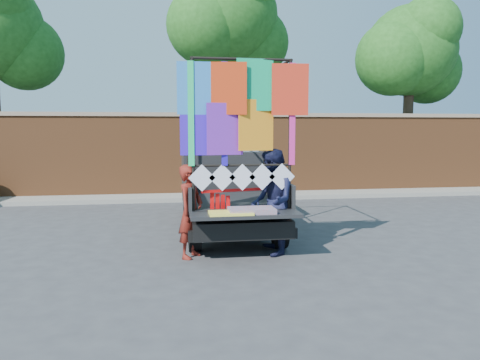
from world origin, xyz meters
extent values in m
plane|color=#38383A|center=(0.00, 0.00, 0.00)|extent=(90.00, 90.00, 0.00)
cube|color=brown|center=(0.00, 7.00, 1.25)|extent=(30.00, 0.35, 2.50)
cube|color=gray|center=(0.00, 7.00, 2.55)|extent=(30.00, 0.45, 0.12)
cube|color=gray|center=(0.00, 6.30, 0.06)|extent=(30.00, 1.20, 0.12)
sphere|color=#1D5117|center=(-5.60, 8.60, 4.55)|extent=(2.40, 2.40, 2.40)
cylinder|color=#38281C|center=(1.00, 8.20, 2.73)|extent=(0.36, 0.36, 5.46)
sphere|color=#1D5117|center=(1.00, 8.20, 5.85)|extent=(3.20, 3.20, 3.20)
sphere|color=#1D5117|center=(1.90, 8.60, 5.07)|extent=(2.40, 2.40, 2.40)
sphere|color=#1D5117|center=(0.20, 7.90, 5.46)|extent=(2.60, 2.60, 2.60)
cylinder|color=#38281C|center=(7.50, 8.20, 2.27)|extent=(0.36, 0.36, 4.55)
sphere|color=#1D5117|center=(7.50, 8.20, 4.88)|extent=(3.20, 3.20, 3.20)
sphere|color=#1D5117|center=(8.40, 8.60, 4.23)|extent=(2.40, 2.40, 2.40)
sphere|color=#1D5117|center=(6.70, 7.90, 4.55)|extent=(2.60, 2.60, 2.60)
sphere|color=#1D5117|center=(7.80, 7.60, 5.52)|extent=(2.20, 2.20, 2.20)
cylinder|color=black|center=(-0.66, 2.85, 0.32)|extent=(0.21, 0.64, 0.64)
cylinder|color=black|center=(-0.66, 0.24, 0.32)|extent=(0.21, 0.64, 0.64)
cylinder|color=black|center=(0.85, 2.85, 0.32)|extent=(0.21, 0.64, 0.64)
cylinder|color=black|center=(0.85, 0.24, 0.32)|extent=(0.21, 0.64, 0.64)
cube|color=black|center=(0.09, 1.50, 0.48)|extent=(1.64, 4.06, 0.29)
cube|color=black|center=(0.09, 0.77, 0.75)|extent=(1.74, 2.22, 0.10)
cube|color=black|center=(-0.76, 0.77, 0.97)|extent=(0.06, 2.22, 0.44)
cube|color=black|center=(0.94, 0.77, 0.97)|extent=(0.06, 2.22, 0.44)
cube|color=black|center=(0.09, 1.86, 0.97)|extent=(1.74, 0.06, 0.44)
cube|color=black|center=(0.09, 2.80, 1.02)|extent=(1.74, 1.55, 1.21)
cube|color=#8C9EAD|center=(0.09, 2.37, 1.40)|extent=(1.55, 0.06, 0.53)
cube|color=#8C9EAD|center=(0.09, 3.53, 1.21)|extent=(1.55, 0.10, 0.68)
cube|color=black|center=(0.09, 3.87, 0.77)|extent=(1.69, 0.87, 0.53)
cube|color=black|center=(0.09, -0.58, 0.77)|extent=(1.74, 0.53, 0.06)
cube|color=black|center=(0.09, -0.36, 0.41)|extent=(1.79, 0.15, 0.17)
cylinder|color=black|center=(-0.70, -0.25, 2.01)|extent=(0.05, 0.05, 2.42)
cylinder|color=black|center=(-0.70, 1.79, 2.01)|extent=(0.05, 0.05, 2.42)
cylinder|color=black|center=(0.88, -0.25, 2.01)|extent=(0.05, 0.05, 2.42)
cylinder|color=black|center=(0.88, 1.79, 2.01)|extent=(0.05, 0.05, 2.42)
cylinder|color=black|center=(0.09, -0.25, 3.22)|extent=(1.64, 0.04, 0.04)
cylinder|color=black|center=(0.09, 1.79, 3.22)|extent=(1.64, 0.04, 0.04)
cylinder|color=black|center=(-0.70, 0.77, 3.22)|extent=(0.04, 2.08, 0.04)
cylinder|color=black|center=(0.88, 0.77, 3.22)|extent=(0.04, 2.08, 0.04)
cylinder|color=black|center=(0.09, -0.25, 1.53)|extent=(1.64, 0.04, 0.04)
cube|color=#2D7DD7|center=(-0.63, -0.26, 2.79)|extent=(0.60, 0.01, 0.82)
cube|color=red|center=(-0.15, -0.30, 2.79)|extent=(0.60, 0.01, 0.82)
cube|color=#0CB16E|center=(0.33, -0.26, 2.79)|extent=(0.60, 0.01, 0.82)
cube|color=red|center=(0.82, -0.30, 2.79)|extent=(0.60, 0.01, 0.82)
cube|color=#3A18DC|center=(-0.63, -0.26, 2.16)|extent=(0.60, 0.01, 0.82)
cube|color=purple|center=(-0.15, -0.30, 2.16)|extent=(0.60, 0.01, 0.82)
cube|color=orange|center=(0.33, -0.26, 2.16)|extent=(0.60, 0.01, 0.82)
cube|color=#1BDD76|center=(-0.73, -0.28, 2.35)|extent=(0.10, 0.01, 1.64)
cube|color=#E7268E|center=(0.91, -0.28, 2.35)|extent=(0.10, 0.01, 1.64)
cube|color=#2515C5|center=(-0.20, -0.28, 2.35)|extent=(0.10, 0.01, 1.64)
cube|color=white|center=(-0.57, -0.27, 1.33)|extent=(0.44, 0.01, 0.44)
cube|color=white|center=(-0.24, -0.27, 1.33)|extent=(0.44, 0.01, 0.44)
cube|color=white|center=(0.09, -0.27, 1.33)|extent=(0.44, 0.01, 0.44)
cube|color=white|center=(0.42, -0.27, 1.33)|extent=(0.44, 0.01, 0.44)
cube|color=white|center=(0.75, -0.27, 1.33)|extent=(0.44, 0.01, 0.44)
cube|color=#FC4738|center=(0.19, -0.58, 0.84)|extent=(0.73, 0.44, 0.08)
cube|color=#FCF24F|center=(-0.15, -0.65, 0.82)|extent=(0.68, 0.39, 0.04)
imported|color=maroon|center=(-0.75, -0.13, 0.77)|extent=(0.60, 0.67, 1.54)
imported|color=#161938|center=(0.62, -0.13, 0.89)|extent=(0.72, 0.90, 1.79)
cube|color=red|center=(-0.06, -0.13, 1.11)|extent=(1.03, 0.26, 0.04)
cube|color=red|center=(-0.39, -0.15, 0.78)|extent=(0.07, 0.02, 0.60)
cube|color=red|center=(-0.30, -0.15, 0.76)|extent=(0.07, 0.02, 0.60)
cube|color=red|center=(-0.22, -0.15, 0.74)|extent=(0.07, 0.02, 0.60)
cube|color=red|center=(-0.13, -0.15, 0.72)|extent=(0.07, 0.02, 0.60)
camera|label=1|loc=(-1.09, -7.73, 2.13)|focal=35.00mm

